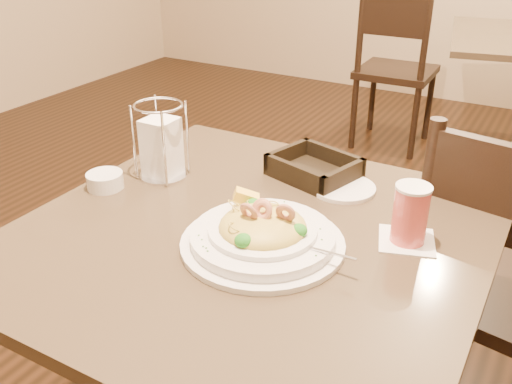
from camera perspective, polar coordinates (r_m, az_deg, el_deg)
The scene contains 9 objects.
main_table at distance 1.29m, azimuth -0.45°, elevation -13.14°, with size 0.90×0.90×0.76m.
dining_chair_near at distance 1.55m, azimuth 23.59°, elevation -8.69°, with size 0.49×0.49×0.93m.
dining_chair_far at distance 3.46m, azimuth 13.71°, elevation 12.16°, with size 0.43×0.43×0.93m.
pasta_bowl at distance 1.08m, azimuth 0.66°, elevation -4.16°, with size 0.35×0.32×0.10m.
drink_glass at distance 1.12m, azimuth 15.17°, elevation -2.19°, with size 0.13×0.13×0.12m.
bread_basket at distance 1.37m, azimuth 5.82°, elevation 2.29°, with size 0.22×0.20×0.05m.
napkin_caddy at distance 1.36m, azimuth -9.44°, elevation 4.58°, with size 0.11×0.11×0.18m.
side_plate at distance 1.32m, azimuth 8.69°, elevation 0.41°, with size 0.15×0.15×0.01m, color white.
butter_ramekin at distance 1.35m, azimuth -14.86°, elevation 1.12°, with size 0.08×0.08×0.04m, color white.
Camera 1 is at (0.49, -0.85, 1.35)m, focal length 40.00 mm.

